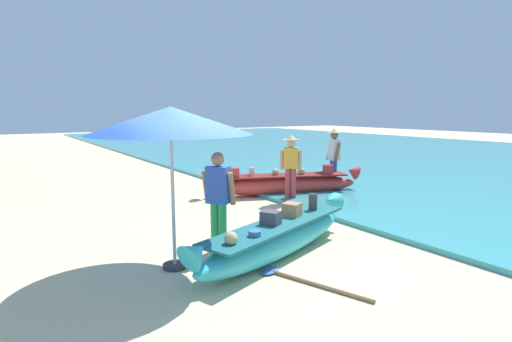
{
  "coord_description": "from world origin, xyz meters",
  "views": [
    {
      "loc": [
        -2.79,
        -5.39,
        2.33
      ],
      "look_at": [
        2.44,
        2.5,
        0.9
      ],
      "focal_mm": 28.47,
      "sensor_mm": 36.0,
      "label": 1
    }
  ],
  "objects": [
    {
      "name": "boat_cyan_foreground",
      "position": [
        0.98,
        -0.36,
        0.31
      ],
      "size": [
        3.95,
        1.84,
        0.84
      ],
      "color": "#33B2BC",
      "rests_on": "ground"
    },
    {
      "name": "person_vendor_assistant",
      "position": [
        5.63,
        3.2,
        1.04
      ],
      "size": [
        0.44,
        0.58,
        1.81
      ],
      "color": "#3D5BA8",
      "rests_on": "ground"
    },
    {
      "name": "person_vendor_hatted",
      "position": [
        3.56,
        2.61,
        1.0
      ],
      "size": [
        0.54,
        0.5,
        1.72
      ],
      "color": "#B2383D",
      "rests_on": "ground"
    },
    {
      "name": "person_tourist_customer",
      "position": [
        0.24,
        0.3,
        0.94
      ],
      "size": [
        0.48,
        0.57,
        1.67
      ],
      "color": "green",
      "rests_on": "ground"
    },
    {
      "name": "paddle",
      "position": [
        0.62,
        -1.33,
        0.03
      ],
      "size": [
        0.73,
        1.65,
        0.05
      ],
      "color": "#8E6B47",
      "rests_on": "ground"
    },
    {
      "name": "sea",
      "position": [
        15.18,
        8.0,
        0.05
      ],
      "size": [
        24.0,
        56.0,
        0.1
      ],
      "primitive_type": "cube",
      "color": "teal",
      "rests_on": "ground"
    },
    {
      "name": "ground_plane",
      "position": [
        0.0,
        0.0,
        0.0
      ],
      "size": [
        80.0,
        80.0,
        0.0
      ],
      "primitive_type": "plane",
      "color": "beige"
    },
    {
      "name": "boat_red_midground",
      "position": [
        3.89,
        3.37,
        0.32
      ],
      "size": [
        4.33,
        2.18,
        0.83
      ],
      "color": "red",
      "rests_on": "ground"
    },
    {
      "name": "patio_umbrella_large",
      "position": [
        -0.62,
        0.08,
        2.17
      ],
      "size": [
        2.35,
        2.35,
        2.38
      ],
      "color": "#B7B7BC",
      "rests_on": "ground"
    }
  ]
}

